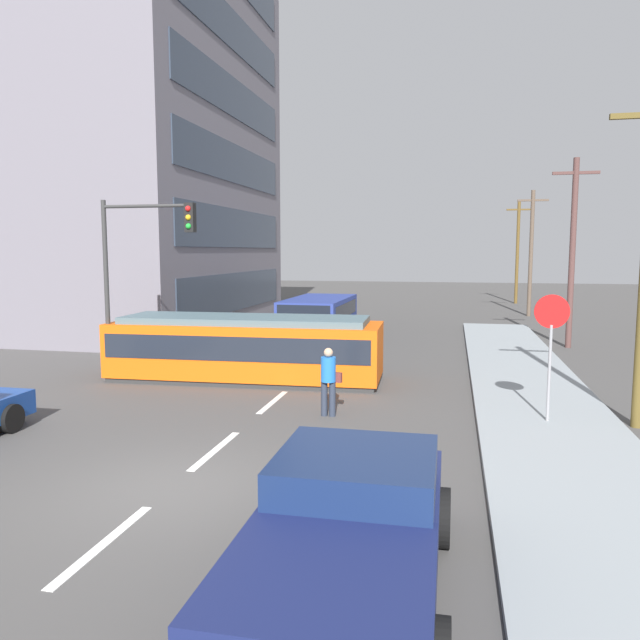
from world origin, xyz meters
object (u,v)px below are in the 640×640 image
pedestrian_crossing (329,378)px  pickup_truck_parked (349,531)px  streetcar_tram (246,347)px  traffic_light_mast (139,256)px  utility_pole_mid (572,250)px  utility_pole_distant (517,251)px  utility_pole_far (531,251)px  stop_sign (551,331)px  city_bus (319,315)px

pedestrian_crossing → pickup_truck_parked: (1.78, -7.53, -0.15)m
streetcar_tram → traffic_light_mast: size_ratio=1.54×
utility_pole_mid → utility_pole_distant: size_ratio=1.01×
traffic_light_mast → utility_pole_far: size_ratio=0.72×
pedestrian_crossing → pickup_truck_parked: pedestrian_crossing is taller
stop_sign → utility_pole_far: size_ratio=0.38×
pedestrian_crossing → streetcar_tram: bearing=133.2°
pedestrian_crossing → utility_pole_distant: size_ratio=0.22×
streetcar_tram → pedestrian_crossing: 4.91m
pickup_truck_parked → utility_pole_distant: 42.15m
streetcar_tram → pedestrian_crossing: (3.36, -3.58, -0.08)m
city_bus → pickup_truck_parked: 20.74m
utility_pole_distant → pedestrian_crossing: bearing=-102.6°
stop_sign → traffic_light_mast: (-11.29, 2.26, 1.63)m
traffic_light_mast → utility_pole_mid: size_ratio=0.71×
utility_pole_far → utility_pole_distant: 9.26m
stop_sign → utility_pole_distant: bearing=85.7°
utility_pole_distant → streetcar_tram: bearing=-109.8°
streetcar_tram → city_bus: size_ratio=1.47×
city_bus → stop_sign: (8.07, -12.46, 1.12)m
utility_pole_distant → stop_sign: bearing=-94.3°
streetcar_tram → utility_pole_far: size_ratio=1.11×
utility_pole_mid → utility_pole_distant: utility_pole_mid is taller
streetcar_tram → city_bus: 9.07m
streetcar_tram → utility_pole_distant: bearing=70.2°
city_bus → utility_pole_far: 16.35m
pedestrian_crossing → utility_pole_far: utility_pole_far is taller
city_bus → utility_pole_far: bearing=49.3°
pedestrian_crossing → utility_pole_distant: 35.06m
utility_pole_mid → stop_sign: bearing=-101.8°
pedestrian_crossing → pickup_truck_parked: size_ratio=0.33×
stop_sign → utility_pole_distant: (2.56, 33.91, 1.81)m
streetcar_tram → utility_pole_mid: utility_pole_mid is taller
pedestrian_crossing → utility_pole_far: 26.11m
streetcar_tram → utility_pole_mid: bearing=38.8°
pickup_truck_parked → utility_pole_far: 33.02m
city_bus → streetcar_tram: bearing=-92.1°
city_bus → utility_pole_far: size_ratio=0.75×
pedestrian_crossing → utility_pole_mid: utility_pole_mid is taller
streetcar_tram → city_bus: streetcar_tram is taller
stop_sign → utility_pole_mid: size_ratio=0.37×
pickup_truck_parked → utility_pole_mid: size_ratio=0.65×
utility_pole_distant → city_bus: bearing=-116.4°
pedestrian_crossing → utility_pole_mid: (7.61, 12.39, 3.08)m
streetcar_tram → utility_pole_distant: size_ratio=1.10×
city_bus → utility_pole_distant: size_ratio=0.75×
pedestrian_crossing → utility_pole_far: size_ratio=0.22×
streetcar_tram → stop_sign: bearing=-22.0°
utility_pole_far → pedestrian_crossing: bearing=-106.8°
pickup_truck_parked → stop_sign: bearing=67.0°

